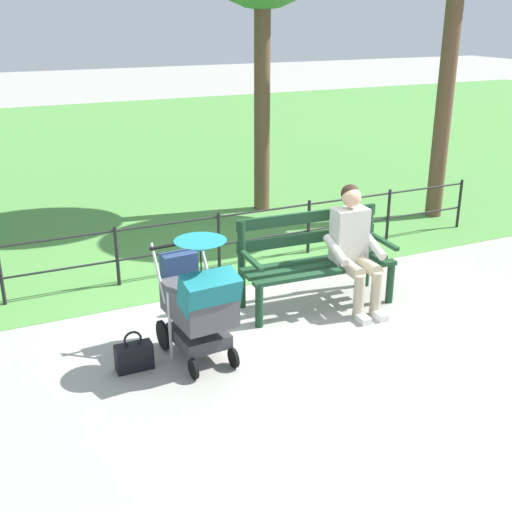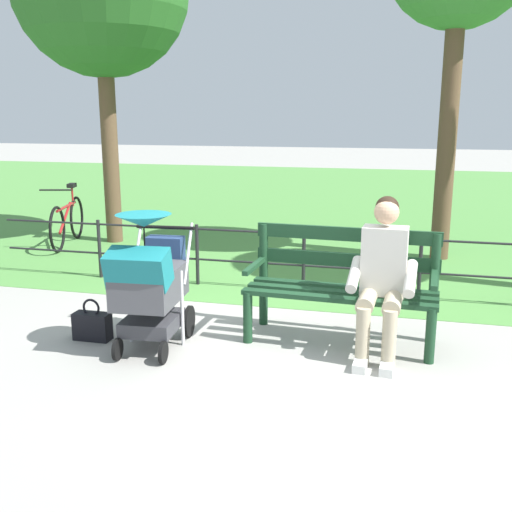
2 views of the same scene
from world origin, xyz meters
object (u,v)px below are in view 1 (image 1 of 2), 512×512
(park_bench, at_px, (314,256))
(person_on_bench, at_px, (354,244))
(handbag, at_px, (134,356))
(stroller, at_px, (199,298))

(park_bench, xyz_separation_m, person_on_bench, (-0.34, 0.22, 0.15))
(park_bench, distance_m, handbag, 2.19)
(park_bench, bearing_deg, person_on_bench, 146.60)
(stroller, bearing_deg, park_bench, -157.72)
(park_bench, height_order, person_on_bench, person_on_bench)
(handbag, bearing_deg, park_bench, -165.32)
(stroller, xyz_separation_m, handbag, (0.59, -0.07, -0.47))
(stroller, distance_m, handbag, 0.75)
(handbag, bearing_deg, person_on_bench, -172.39)
(park_bench, distance_m, person_on_bench, 0.43)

